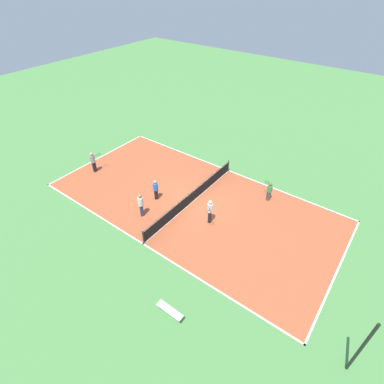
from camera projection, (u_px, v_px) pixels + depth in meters
name	position (u px, v px, depth m)	size (l,w,h in m)	color
ground_plane	(192.00, 202.00, 21.20)	(80.00, 80.00, 0.00)	#518E47
court_surface	(192.00, 202.00, 21.20)	(10.00, 20.09, 0.02)	#B75633
tennis_net	(192.00, 196.00, 20.89)	(9.80, 0.10, 0.97)	black
bench	(170.00, 311.00, 14.25)	(0.36, 1.44, 0.45)	silver
player_near_white	(210.00, 210.00, 18.95)	(0.98, 0.72, 1.79)	black
player_far_white	(141.00, 203.00, 19.46)	(0.50, 0.50, 1.77)	navy
player_far_green	(269.00, 190.00, 20.88)	(0.89, 0.90, 1.46)	#4C4C51
player_near_blue	(156.00, 189.00, 20.91)	(0.51, 0.51, 1.60)	black
player_baseline_gray	(93.00, 161.00, 23.60)	(0.97, 0.47, 1.75)	black
tennis_ball_near_net	(74.00, 180.00, 23.22)	(0.07, 0.07, 0.07)	#CCE033
tennis_ball_far_baseline	(132.00, 204.00, 20.96)	(0.07, 0.07, 0.07)	#CCE033
fence_post_back_right	(361.00, 348.00, 11.51)	(0.12, 0.12, 3.60)	black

